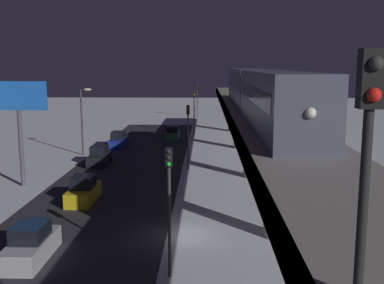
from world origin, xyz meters
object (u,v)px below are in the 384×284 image
(sedan_green_2, at_px, (172,134))
(traffic_light_distant, at_px, (197,96))
(sedan_blue, at_px, (118,141))
(traffic_light_mid, at_px, (188,128))
(subway_train, at_px, (259,90))
(sedan_yellow, at_px, (83,191))
(rail_signal, at_px, (368,133))
(commercial_billboard, at_px, (19,106))
(sedan_black, at_px, (99,157))
(traffic_light_far, at_px, (194,107))
(sedan_silver, at_px, (31,245))
(traffic_light_near, at_px, (169,193))

(sedan_green_2, height_order, traffic_light_distant, traffic_light_distant)
(sedan_blue, height_order, traffic_light_mid, traffic_light_mid)
(subway_train, height_order, sedan_yellow, subway_train)
(rail_signal, relative_size, commercial_billboard, 0.45)
(sedan_black, bearing_deg, sedan_yellow, 97.83)
(traffic_light_far, bearing_deg, rail_signal, 93.98)
(rail_signal, height_order, traffic_light_distant, rail_signal)
(sedan_blue, bearing_deg, subway_train, 127.26)
(sedan_silver, distance_m, traffic_light_near, 8.43)
(rail_signal, xyz_separation_m, traffic_light_mid, (4.21, -37.18, -4.97))
(sedan_blue, bearing_deg, sedan_black, 90.00)
(rail_signal, bearing_deg, sedan_green_2, -82.74)
(commercial_billboard, bearing_deg, sedan_yellow, 145.41)
(sedan_silver, xyz_separation_m, traffic_light_far, (-7.50, -44.63, 3.40))
(rail_signal, relative_size, sedan_silver, 0.88)
(sedan_black, bearing_deg, commercial_billboard, 62.24)
(rail_signal, xyz_separation_m, sedan_blue, (13.51, -49.71, -8.37))
(subway_train, xyz_separation_m, traffic_light_mid, (5.91, -7.47, -4.02))
(sedan_black, relative_size, sedan_green_2, 0.96)
(rail_signal, height_order, sedan_silver, rail_signal)
(sedan_silver, distance_m, sedan_blue, 33.99)
(sedan_yellow, relative_size, traffic_light_distant, 0.67)
(sedan_green_2, height_order, sedan_blue, same)
(sedan_blue, bearing_deg, traffic_light_near, 104.58)
(subway_train, distance_m, traffic_light_distant, 54.38)
(traffic_light_distant, distance_m, commercial_billboard, 54.80)
(sedan_green_2, bearing_deg, rail_signal, -82.74)
(rail_signal, relative_size, sedan_blue, 0.90)
(traffic_light_distant, bearing_deg, sedan_yellow, 82.55)
(subway_train, xyz_separation_m, traffic_light_far, (5.91, -30.69, -4.02))
(traffic_light_far, bearing_deg, sedan_black, 66.16)
(sedan_green_2, relative_size, traffic_light_distant, 0.70)
(sedan_silver, distance_m, traffic_light_distant, 68.34)
(sedan_black, height_order, commercial_billboard, commercial_billboard)
(traffic_light_distant, bearing_deg, subway_train, 96.26)
(traffic_light_mid, bearing_deg, sedan_blue, -53.41)
(sedan_silver, height_order, traffic_light_far, traffic_light_far)
(rail_signal, height_order, sedan_green_2, rail_signal)
(traffic_light_mid, height_order, traffic_light_far, same)
(sedan_green_2, relative_size, commercial_billboard, 0.50)
(sedan_green_2, bearing_deg, traffic_light_distant, 84.06)
(sedan_silver, height_order, traffic_light_near, traffic_light_near)
(sedan_green_2, height_order, traffic_light_far, traffic_light_far)
(rail_signal, bearing_deg, subway_train, -93.29)
(traffic_light_far, height_order, traffic_light_distant, same)
(rail_signal, distance_m, traffic_light_far, 60.75)
(sedan_silver, height_order, traffic_light_distant, traffic_light_distant)
(sedan_black, distance_m, sedan_blue, 10.35)
(sedan_green_2, relative_size, sedan_blue, 1.00)
(sedan_yellow, height_order, traffic_light_mid, traffic_light_mid)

